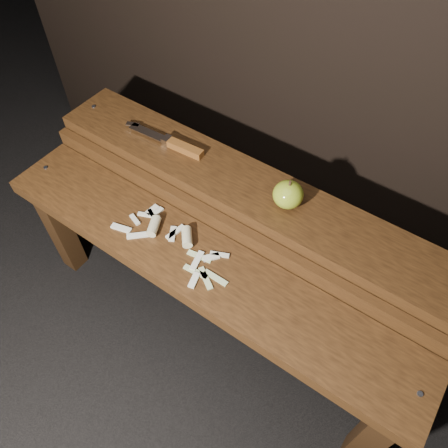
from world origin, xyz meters
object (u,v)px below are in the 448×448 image
Objects in this scene: apple at (288,195)px; knife at (176,144)px; bench_front_tier at (197,277)px; bench_rear_tier at (246,207)px.

knife is at bearing 179.57° from apple.
bench_rear_tier is (0.00, 0.23, 0.06)m from bench_front_tier.
apple is at bearing 2.19° from bench_rear_tier.
bench_rear_tier is 0.26m from knife.
apple reaches higher than knife.
apple is 0.36m from knife.
knife is at bearing 178.35° from bench_rear_tier.
bench_front_tier is 14.94× the size of apple.
bench_rear_tier is 14.94× the size of apple.
apple reaches higher than bench_rear_tier.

